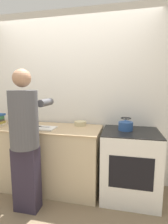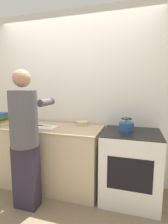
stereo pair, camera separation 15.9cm
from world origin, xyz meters
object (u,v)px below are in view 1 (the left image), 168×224
object	(u,v)px
cutting_board	(42,128)
knife	(42,127)
oven	(130,164)
canister_jar	(12,118)
kettle	(126,125)
person	(25,136)
bowl_prep	(80,123)

from	to	relation	value
cutting_board	knife	bearing A→B (deg)	104.92
oven	canister_jar	xyz separation A→B (m)	(-1.81, 0.14, 0.52)
oven	knife	world-z (taller)	knife
cutting_board	kettle	bearing A→B (deg)	6.90
person	canister_jar	world-z (taller)	person
person	bowl_prep	size ratio (longest dim) A/B	9.40
person	bowl_prep	distance (m)	0.86
knife	bowl_prep	world-z (taller)	bowl_prep
kettle	bowl_prep	xyz separation A→B (m)	(-0.65, 0.17, -0.04)
knife	bowl_prep	size ratio (longest dim) A/B	1.29
person	cutting_board	xyz separation A→B (m)	(0.01, 0.41, 0.00)
oven	person	xyz separation A→B (m)	(-1.19, -0.51, 0.45)
bowl_prep	canister_jar	xyz separation A→B (m)	(-1.09, -0.07, 0.04)
knife	canister_jar	bearing A→B (deg)	170.37
person	cutting_board	bearing A→B (deg)	89.30
oven	person	size ratio (longest dim) A/B	0.54
kettle	canister_jar	size ratio (longest dim) A/B	1.23
cutting_board	kettle	size ratio (longest dim) A/B	1.99
knife	canister_jar	xyz separation A→B (m)	(-0.61, 0.21, 0.06)
oven	bowl_prep	bearing A→B (deg)	163.99
cutting_board	canister_jar	bearing A→B (deg)	159.11
cutting_board	oven	bearing A→B (deg)	4.64
oven	kettle	world-z (taller)	kettle
cutting_board	canister_jar	xyz separation A→B (m)	(-0.62, 0.24, 0.07)
cutting_board	canister_jar	world-z (taller)	canister_jar
kettle	bowl_prep	bearing A→B (deg)	165.58
person	canister_jar	bearing A→B (deg)	133.38
knife	kettle	size ratio (longest dim) A/B	1.21
person	cutting_board	size ratio (longest dim) A/B	4.44
kettle	canister_jar	bearing A→B (deg)	176.66
canister_jar	cutting_board	bearing A→B (deg)	-20.89
cutting_board	knife	size ratio (longest dim) A/B	1.65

